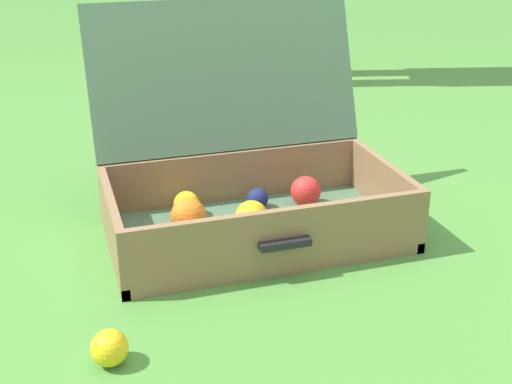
# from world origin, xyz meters

# --- Properties ---
(ground_plane) EXTENTS (16.00, 16.00, 0.00)m
(ground_plane) POSITION_xyz_m (0.00, 0.00, 0.00)
(ground_plane) COLOR #4C8C38
(open_suitcase) EXTENTS (0.67, 0.54, 0.51)m
(open_suitcase) POSITION_xyz_m (-0.08, 0.06, 0.12)
(open_suitcase) COLOR #4C7051
(open_suitcase) RESTS_ON ground
(stray_ball_on_grass) EXTENTS (0.07, 0.07, 0.07)m
(stray_ball_on_grass) POSITION_xyz_m (-0.45, -0.38, 0.03)
(stray_ball_on_grass) COLOR yellow
(stray_ball_on_grass) RESTS_ON ground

